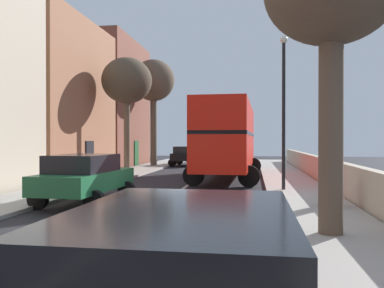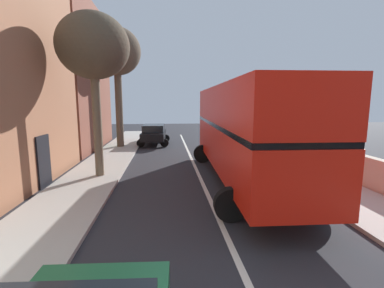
{
  "view_description": "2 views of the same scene",
  "coord_description": "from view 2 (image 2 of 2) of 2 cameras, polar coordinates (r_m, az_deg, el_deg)",
  "views": [
    {
      "loc": [
        3.05,
        -12.94,
        2.13
      ],
      "look_at": [
        0.15,
        6.21,
        1.96
      ],
      "focal_mm": 37.67,
      "sensor_mm": 36.0,
      "label": 1
    },
    {
      "loc": [
        -1.51,
        -1.71,
        3.41
      ],
      "look_at": [
        -0.45,
        9.47,
        1.69
      ],
      "focal_mm": 25.48,
      "sensor_mm": 36.0,
      "label": 2
    }
  ],
  "objects": [
    {
      "name": "double_decker_bus",
      "position": [
        11.71,
        10.52,
        3.41
      ],
      "size": [
        3.78,
        11.54,
        4.06
      ],
      "color": "red",
      "rests_on": "ground"
    },
    {
      "name": "parked_car_black_left_3",
      "position": [
        22.27,
        -7.96,
        2.26
      ],
      "size": [
        2.56,
        4.45,
        1.63
      ],
      "color": "black",
      "rests_on": "ground"
    },
    {
      "name": "street_tree_left_0",
      "position": [
        13.0,
        -19.94,
        18.37
      ],
      "size": [
        3.06,
        3.06,
        7.06
      ],
      "color": "brown",
      "rests_on": "sidewalk_left"
    },
    {
      "name": "street_tree_left_4",
      "position": [
        21.33,
        -15.44,
        17.79
      ],
      "size": [
        3.42,
        3.42,
        8.6
      ],
      "color": "brown",
      "rests_on": "sidewalk_left"
    }
  ]
}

